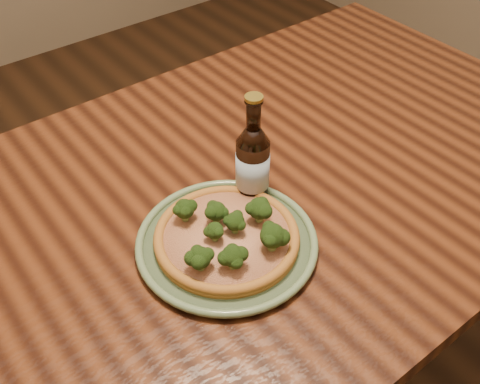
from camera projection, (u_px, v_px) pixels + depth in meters
table at (234, 225)px, 1.13m from camera, size 1.60×0.90×0.75m
plate at (227, 242)px, 0.95m from camera, size 0.31×0.31×0.02m
pizza at (227, 236)px, 0.94m from camera, size 0.25×0.25×0.07m
beer_bottle at (253, 163)px, 1.00m from camera, size 0.06×0.06×0.22m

